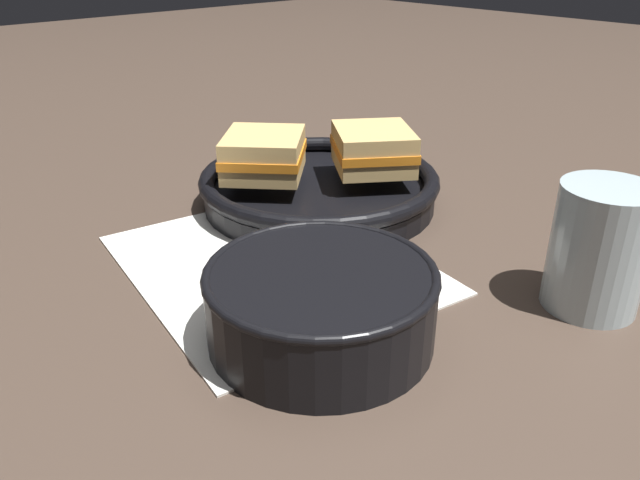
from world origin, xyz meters
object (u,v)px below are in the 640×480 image
Objects in this scene: sandwich_near_right at (264,154)px; drinking_glass at (599,248)px; soup_bowl at (321,300)px; skillet at (319,188)px; sandwich_near_left at (373,149)px; spoon at (317,268)px.

drinking_glass is at bearing 11.95° from sandwich_near_right.
skillet is (-0.20, 0.18, -0.01)m from soup_bowl.
soup_bowl is at bearing -54.71° from sandwich_near_left.
drinking_glass reaches higher than sandwich_near_left.
drinking_glass reaches higher than sandwich_near_right.
spoon is at bearing -43.09° from skillet.
soup_bowl reaches higher than spoon.
drinking_glass is (0.35, 0.07, -0.01)m from sandwich_near_right.
soup_bowl is 0.65× the size of skillet.
soup_bowl reaches higher than skillet.
sandwich_near_right is 1.18× the size of drinking_glass.
sandwich_near_left is 0.13m from sandwich_near_right.
sandwich_near_left is 1.17× the size of drinking_glass.
soup_bowl is 1.40× the size of sandwich_near_left.
sandwich_near_right is 0.36m from drinking_glass.
spoon is at bearing -62.15° from sandwich_near_left.
drinking_glass is at bearing 35.19° from spoon.
skillet is at bearing 136.97° from spoon.
sandwich_near_left is at bearing 56.74° from sandwich_near_right.
sandwich_near_left is at bearing 173.87° from drinking_glass.
spoon is (-0.08, 0.07, -0.03)m from soup_bowl.
sandwich_near_right is at bearing 151.23° from soup_bowl.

